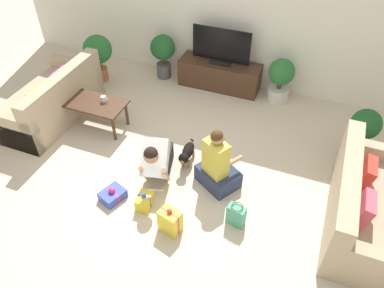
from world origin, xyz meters
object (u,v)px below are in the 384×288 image
(tv, at_px, (221,48))
(potted_plant_back_right, at_px, (280,78))
(potted_plant_corner_left, at_px, (98,52))
(person_sitting, at_px, (217,166))
(tv_console, at_px, (220,75))
(potted_plant_corner_right, at_px, (365,127))
(gift_box_c, at_px, (113,195))
(gift_bag_a, at_px, (236,215))
(potted_plant_back_left, at_px, (163,51))
(dog, at_px, (187,153))
(coffee_table, at_px, (94,105))
(gift_box_b, at_px, (170,221))
(sofa_right, at_px, (367,208))
(sofa_left, at_px, (51,101))
(person_kneeling, at_px, (157,159))
(gift_box_a, at_px, (144,201))
(mug, at_px, (104,99))

(tv, bearing_deg, potted_plant_back_right, -2.69)
(potted_plant_corner_left, relative_size, person_sitting, 0.93)
(tv_console, relative_size, potted_plant_corner_right, 1.83)
(tv_console, bearing_deg, potted_plant_corner_left, -164.71)
(tv, bearing_deg, gift_box_c, -98.41)
(person_sitting, bearing_deg, potted_plant_back_right, -67.96)
(potted_plant_corner_left, bearing_deg, gift_bag_a, -34.64)
(potted_plant_corner_right, distance_m, gift_bag_a, 2.22)
(tv_console, relative_size, potted_plant_back_left, 1.74)
(potted_plant_back_right, distance_m, dog, 2.20)
(coffee_table, height_order, tv, tv)
(gift_box_b, distance_m, gift_bag_a, 0.78)
(tv_console, relative_size, dog, 2.70)
(person_sitting, xyz_separation_m, dog, (-0.50, 0.20, -0.11))
(sofa_right, xyz_separation_m, gift_bag_a, (-1.41, -0.54, -0.14))
(coffee_table, xyz_separation_m, potted_plant_corner_right, (3.83, 0.76, 0.12))
(gift_box_c, bearing_deg, potted_plant_corner_left, 124.08)
(tv_console, distance_m, gift_box_b, 3.19)
(tv, distance_m, gift_bag_a, 3.07)
(tv, distance_m, potted_plant_back_left, 1.09)
(sofa_left, bearing_deg, gift_box_b, 63.26)
(potted_plant_corner_right, xyz_separation_m, gift_box_b, (-1.96, -2.16, -0.35))
(sofa_right, distance_m, potted_plant_corner_right, 1.27)
(sofa_left, xyz_separation_m, sofa_right, (4.76, -0.43, 0.00))
(tv_console, bearing_deg, person_kneeling, -91.42)
(coffee_table, bearing_deg, tv_console, 50.85)
(person_sitting, bearing_deg, tv, -41.44)
(gift_box_b, bearing_deg, gift_bag_a, 28.09)
(sofa_left, height_order, potted_plant_corner_right, sofa_left)
(sofa_right, height_order, gift_box_a, sofa_right)
(potted_plant_corner_right, bearing_deg, gift_box_b, -132.24)
(sofa_left, height_order, tv, tv)
(person_kneeling, bearing_deg, sofa_right, -10.43)
(tv, xyz_separation_m, gift_box_b, (0.44, -3.15, -0.60))
(gift_box_c, bearing_deg, potted_plant_corner_right, 35.02)
(person_kneeling, xyz_separation_m, gift_bag_a, (1.19, -0.36, -0.19))
(tv, height_order, mug, tv)
(gift_bag_a, bearing_deg, dog, 141.75)
(potted_plant_corner_left, bearing_deg, gift_box_b, -45.78)
(person_sitting, height_order, gift_box_b, person_sitting)
(tv, height_order, gift_box_c, tv)
(sofa_right, relative_size, person_kneeling, 2.19)
(dog, bearing_deg, gift_box_c, -129.52)
(potted_plant_corner_left, height_order, mug, potted_plant_corner_left)
(potted_plant_back_left, distance_m, dog, 2.40)
(dog, xyz_separation_m, gift_box_a, (-0.21, -0.89, -0.12))
(tv, distance_m, person_kneeling, 2.46)
(gift_box_b, height_order, gift_box_c, gift_box_b)
(person_kneeling, bearing_deg, tv, 74.11)
(potted_plant_corner_right, bearing_deg, gift_bag_a, -125.32)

